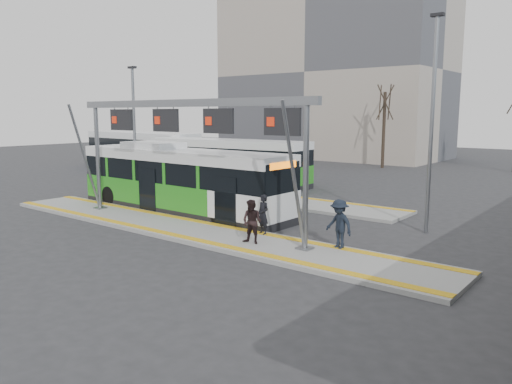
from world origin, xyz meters
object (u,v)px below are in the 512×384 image
(passenger_b, at_px, (252,222))
(gantry, at_px, (184,126))
(hero_bus, at_px, (181,181))
(passenger_a, at_px, (263,214))
(passenger_c, at_px, (339,224))

(passenger_b, bearing_deg, gantry, 164.93)
(hero_bus, bearing_deg, passenger_a, -13.86)
(passenger_a, bearing_deg, passenger_c, 14.11)
(passenger_b, distance_m, passenger_c, 3.09)
(passenger_a, height_order, passenger_c, passenger_c)
(gantry, xyz_separation_m, passenger_b, (3.96, -0.52, -3.35))
(hero_bus, xyz_separation_m, passenger_b, (6.88, -2.98, -0.59))
(gantry, xyz_separation_m, hero_bus, (-2.92, 2.47, -2.76))
(gantry, height_order, hero_bus, gantry)
(gantry, distance_m, hero_bus, 4.71)
(gantry, bearing_deg, hero_bus, 139.79)
(hero_bus, relative_size, passenger_a, 7.90)
(hero_bus, relative_size, passenger_b, 7.69)
(passenger_a, xyz_separation_m, passenger_b, (0.55, -1.36, 0.02))
(gantry, xyz_separation_m, passenger_a, (3.41, 0.85, -3.37))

